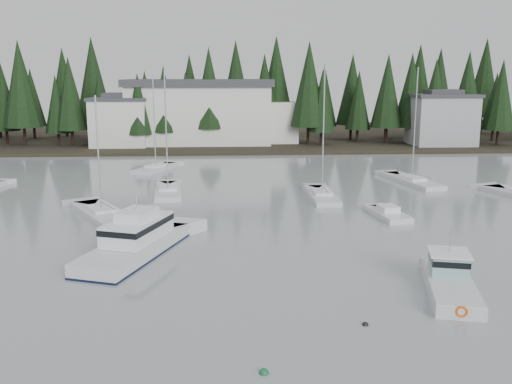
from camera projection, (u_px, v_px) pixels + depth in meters
The scene contains 15 objects.
far_shore_land at pixel (228, 137), 113.77m from camera, with size 240.00×54.00×1.00m, color black.
conifer_treeline at pixel (228, 143), 103.02m from camera, with size 200.00×22.00×20.00m, color black, non-canonical shape.
house_west at pixel (120, 121), 94.24m from camera, with size 9.54×7.42×8.75m.
house_east_a at pixel (442, 119), 96.17m from camera, with size 10.60×8.48×9.25m.
harbor_inn at pixel (211, 113), 98.11m from camera, with size 29.50×11.50×10.90m.
cabin_cruiser_center at pixel (136, 244), 39.40m from camera, with size 6.99×11.68×4.80m.
lobster_boat_teal at pixel (450, 284), 32.60m from camera, with size 4.16×7.60×4.01m.
sailboat_0 at pixel (156, 170), 74.14m from camera, with size 5.60×8.52×12.79m.
sailboat_1 at pixel (168, 193), 59.76m from camera, with size 3.46×9.28×13.18m.
sailboat_2 at pixel (102, 215), 50.45m from camera, with size 7.24×9.60×11.06m.
sailboat_4 at pixel (322, 197), 57.52m from camera, with size 2.47×8.70×13.78m.
sailboat_6 at pixel (412, 182), 65.46m from camera, with size 4.72×10.56×13.57m.
runabout_1 at pixel (388, 215), 49.86m from camera, with size 3.01×5.74×1.42m.
mooring_buoy_green at pixel (264, 373), 23.82m from camera, with size 0.43×0.43×0.43m, color #145933.
mooring_buoy_dark at pixel (365, 325), 28.40m from camera, with size 0.34×0.34×0.34m, color black.
Camera 1 is at (-0.76, -16.78, 12.27)m, focal length 40.00 mm.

